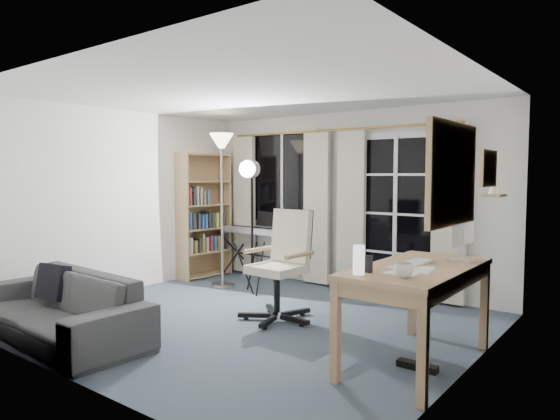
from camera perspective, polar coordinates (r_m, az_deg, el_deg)
The scene contains 17 objects.
floor at distance 5.44m, azimuth -3.40°, elevation -12.58°, with size 4.50×4.00×0.02m, color #3C4958.
window at distance 7.41m, azimuth 0.41°, elevation 3.68°, with size 1.20×0.08×1.40m.
french_door at distance 6.51m, azimuth 13.16°, elevation -0.66°, with size 1.32×0.09×2.11m.
curtains at distance 6.83m, azimuth 6.05°, elevation 0.22°, with size 3.60×0.07×2.13m.
bookshelf at distance 7.67m, azimuth -8.93°, elevation -0.91°, with size 0.34×0.89×1.88m.
torchiere_lamp at distance 6.90m, azimuth -6.68°, elevation 5.27°, with size 0.41×0.41×2.11m.
keyboard_piano at distance 7.37m, azimuth -2.16°, elevation -2.50°, with size 1.30×0.66×0.93m.
studio_light at distance 6.39m, azimuth -3.44°, elevation 2.92°, with size 0.37×0.38×1.77m.
office_chair at distance 5.39m, azimuth 0.58°, elevation -5.11°, with size 0.78×0.81×1.17m.
desk at distance 4.21m, azimuth 15.43°, elevation -7.54°, with size 0.76×1.51×0.81m.
monitor at distance 4.51m, azimuth 20.00°, elevation -1.65°, with size 0.19×0.58×0.51m.
desk_clutter at distance 4.04m, azimuth 13.20°, elevation -9.08°, with size 0.48×0.92×1.03m.
mug at distance 3.69m, azimuth 13.98°, elevation -6.51°, with size 0.13×0.10×0.13m, color silver.
wall_mirror at distance 3.78m, azimuth 19.09°, elevation 3.90°, with size 0.04×0.94×0.74m.
framed_print at distance 4.64m, azimuth 22.71°, elevation 4.41°, with size 0.03×0.42×0.32m.
wall_shelf at distance 5.15m, azimuth 23.34°, elevation 2.18°, with size 0.16×0.30×0.18m.
sofa at distance 5.20m, azimuth -24.08°, elevation -8.93°, with size 2.12×0.71×0.82m.
Camera 1 is at (3.42, -3.94, 1.54)m, focal length 32.00 mm.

